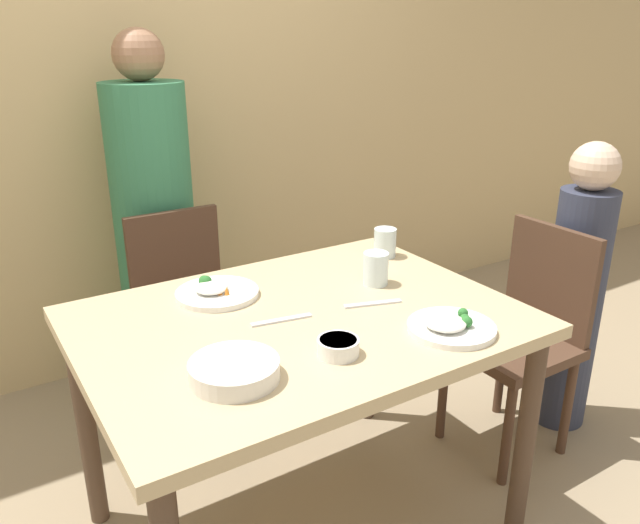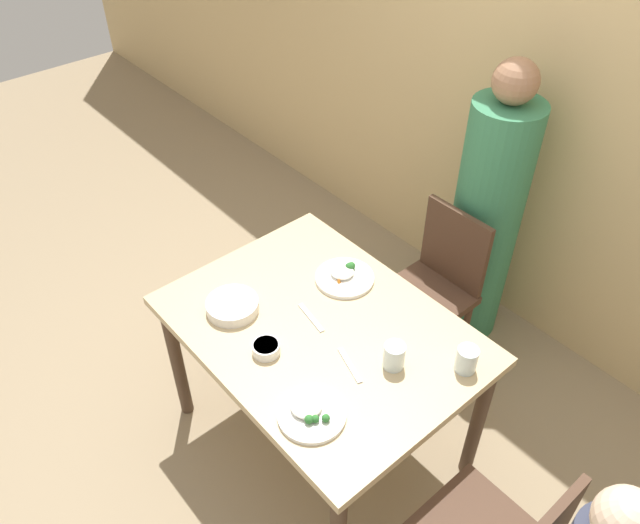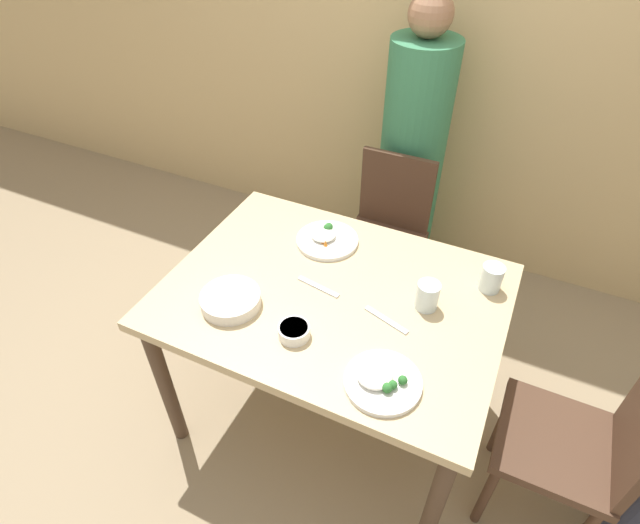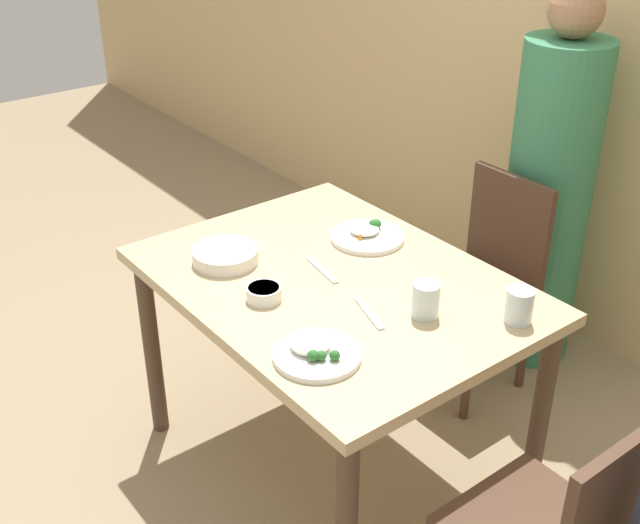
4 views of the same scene
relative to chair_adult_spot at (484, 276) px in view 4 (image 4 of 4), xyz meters
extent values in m
plane|color=#998466|center=(0.05, -0.80, -0.48)|extent=(10.00, 10.00, 0.00)
cube|color=tan|center=(0.05, 0.64, 0.87)|extent=(10.00, 0.06, 2.70)
cube|color=tan|center=(0.05, -0.80, 0.27)|extent=(1.24, 0.92, 0.04)
cylinder|color=#4C3828|center=(-0.51, -1.20, -0.11)|extent=(0.06, 0.06, 0.74)
cylinder|color=#4C3828|center=(-0.51, -0.40, -0.11)|extent=(0.06, 0.06, 0.74)
cylinder|color=#4C3828|center=(0.61, -0.40, -0.11)|extent=(0.06, 0.06, 0.74)
cube|color=#4C3323|center=(0.00, -0.07, -0.04)|extent=(0.40, 0.40, 0.04)
cube|color=#4C3323|center=(0.00, 0.12, 0.18)|extent=(0.38, 0.03, 0.42)
cylinder|color=#4C3323|center=(-0.17, -0.23, -0.27)|extent=(0.04, 0.04, 0.42)
cylinder|color=#4C3323|center=(0.17, -0.23, -0.27)|extent=(0.04, 0.04, 0.42)
cylinder|color=#4C3323|center=(-0.17, 0.10, -0.27)|extent=(0.04, 0.04, 0.42)
cylinder|color=#4C3323|center=(0.17, 0.10, -0.27)|extent=(0.04, 0.04, 0.42)
cube|color=#4C3323|center=(1.13, -0.84, 0.18)|extent=(0.03, 0.38, 0.42)
cylinder|color=#387F56|center=(0.00, 0.34, 0.20)|extent=(0.34, 0.34, 1.36)
sphere|color=#9E7051|center=(0.00, 0.34, 0.98)|extent=(0.20, 0.20, 0.20)
cylinder|color=silver|center=(-0.25, -1.01, 0.32)|extent=(0.22, 0.22, 0.05)
cylinder|color=#BC5123|center=(-0.25, -1.01, 0.34)|extent=(0.19, 0.19, 0.01)
cylinder|color=white|center=(0.36, -1.10, 0.30)|extent=(0.24, 0.24, 0.02)
ellipsoid|color=white|center=(0.33, -1.10, 0.33)|extent=(0.11, 0.11, 0.03)
sphere|color=#2D702D|center=(0.41, -1.09, 0.33)|extent=(0.03, 0.03, 0.03)
cone|color=orange|center=(0.32, -1.06, 0.32)|extent=(0.02, 0.02, 0.02)
sphere|color=#2D702D|center=(0.39, -1.11, 0.33)|extent=(0.03, 0.03, 0.03)
sphere|color=#2D702D|center=(0.38, -1.13, 0.33)|extent=(0.03, 0.03, 0.03)
cylinder|color=white|center=(-0.09, -0.54, 0.30)|extent=(0.26, 0.26, 0.02)
ellipsoid|color=white|center=(-0.11, -0.53, 0.32)|extent=(0.10, 0.10, 0.03)
cone|color=orange|center=(-0.08, -0.58, 0.32)|extent=(0.02, 0.02, 0.03)
sphere|color=#2D702D|center=(-0.11, -0.48, 0.33)|extent=(0.03, 0.03, 0.03)
sphere|color=#2D702D|center=(-0.11, -0.49, 0.33)|extent=(0.04, 0.04, 0.04)
cone|color=orange|center=(-0.10, -0.57, 0.32)|extent=(0.02, 0.02, 0.02)
cylinder|color=white|center=(0.02, -1.05, 0.32)|extent=(0.11, 0.11, 0.04)
cylinder|color=white|center=(0.02, -1.05, 0.33)|extent=(0.10, 0.10, 0.01)
cylinder|color=silver|center=(0.38, -0.72, 0.35)|extent=(0.08, 0.08, 0.11)
cylinder|color=silver|center=(0.57, -0.53, 0.35)|extent=(0.08, 0.08, 0.10)
cube|color=silver|center=(-0.01, -0.80, 0.30)|extent=(0.18, 0.05, 0.01)
cube|color=silver|center=(0.28, -0.85, 0.30)|extent=(0.18, 0.07, 0.01)
camera|label=1|loc=(-0.77, -2.21, 1.08)|focal=35.00mm
camera|label=2|loc=(1.36, -1.93, 2.13)|focal=35.00mm
camera|label=3|loc=(0.57, -2.01, 1.59)|focal=28.00mm
camera|label=4|loc=(1.77, -2.18, 1.57)|focal=45.00mm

